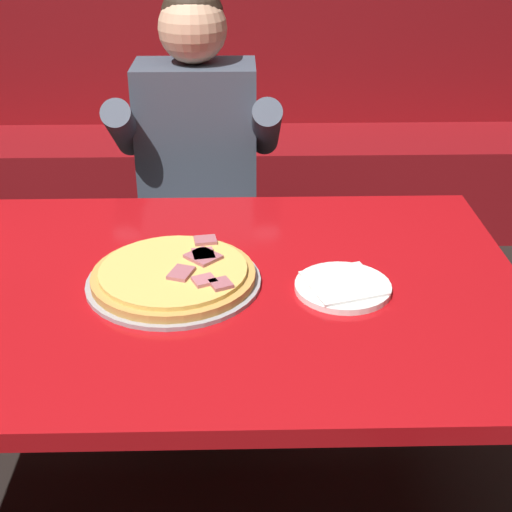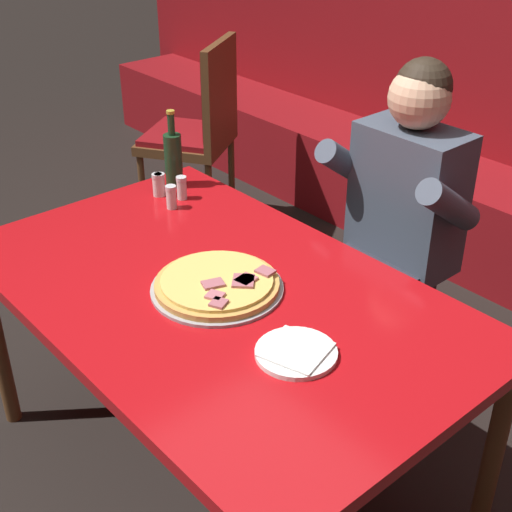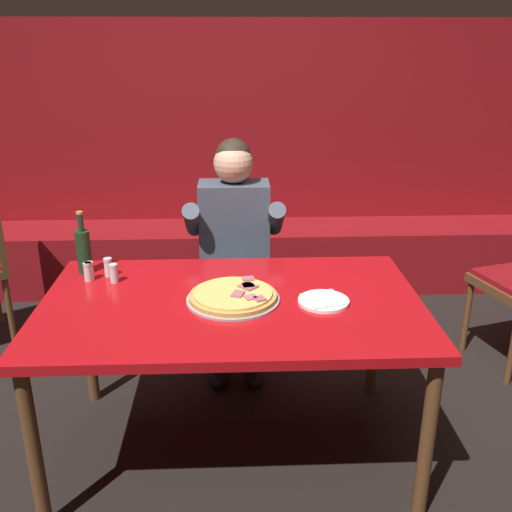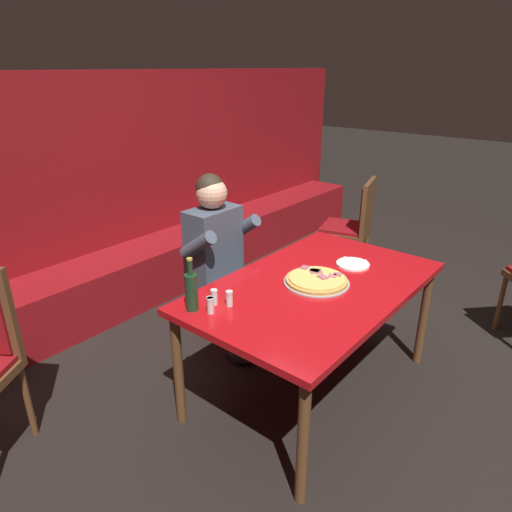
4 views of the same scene
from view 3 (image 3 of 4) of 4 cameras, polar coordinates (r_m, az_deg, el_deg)
The scene contains 12 objects.
ground_plane at distance 2.76m, azimuth -2.23°, elevation -18.65°, with size 24.00×24.00×0.00m, color black.
booth_wall_panel at distance 4.39m, azimuth -2.54°, elevation 10.25°, with size 6.80×0.16×1.90m, color maroon.
booth_bench at distance 4.27m, azimuth -2.39°, elevation -0.08°, with size 6.46×0.48×0.46m, color maroon.
main_dining_table at distance 2.39m, azimuth -2.46°, elevation -5.94°, with size 1.57×0.96×0.75m.
pizza at distance 2.35m, azimuth -2.27°, elevation -4.02°, with size 0.39×0.39×0.05m.
plate_white_paper at distance 2.35m, azimuth 6.77°, elevation -4.47°, with size 0.21×0.21×0.02m.
beer_bottle at distance 2.71m, azimuth -16.85°, elevation 0.59°, with size 0.07×0.07×0.29m.
shaker_parmesan at distance 2.64m, azimuth -16.30°, elevation -1.54°, with size 0.04×0.04×0.09m.
shaker_black_pepper at distance 2.66m, azimuth -14.55°, elevation -1.17°, with size 0.04×0.04×0.09m.
shaker_oregano at distance 2.64m, azimuth -16.45°, elevation -1.61°, with size 0.04×0.04×0.09m.
shaker_red_pepper_flakes at distance 2.59m, azimuth -14.02°, elevation -1.77°, with size 0.04×0.04×0.09m.
diner_seated_blue_shirt at distance 3.08m, azimuth -2.16°, elevation 0.91°, with size 0.53×0.53×1.27m.
Camera 3 is at (0.01, -2.13, 1.76)m, focal length 40.00 mm.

